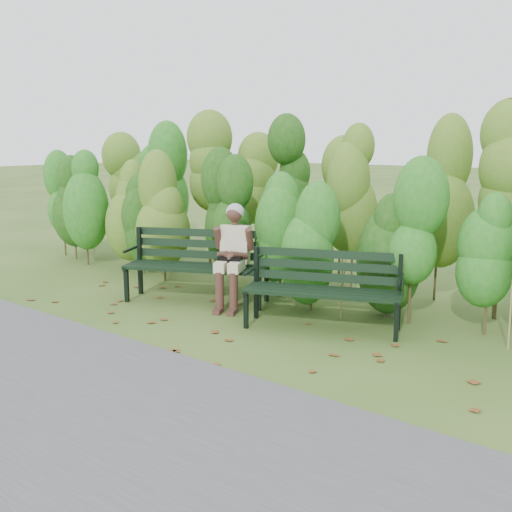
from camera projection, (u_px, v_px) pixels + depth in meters
The scene contains 7 objects.
ground at pixel (236, 329), 6.45m from camera, with size 80.00×80.00×0.00m, color #34561C.
footpath at pixel (58, 396), 4.74m from camera, with size 60.00×2.50×0.01m, color #474749.
hedge_band at pixel (329, 199), 7.65m from camera, with size 11.04×1.67×2.42m.
leaf_litter at pixel (243, 332), 6.32m from camera, with size 5.63×2.28×0.01m.
bench_left at pixel (199, 259), 7.54m from camera, with size 1.86×1.27×0.89m.
bench_right at pixel (324, 283), 6.45m from camera, with size 1.74×1.12×0.83m.
seated_woman at pixel (233, 249), 7.22m from camera, with size 0.59×0.76×1.25m.
Camera 1 is at (3.97, -4.74, 2.01)m, focal length 42.00 mm.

